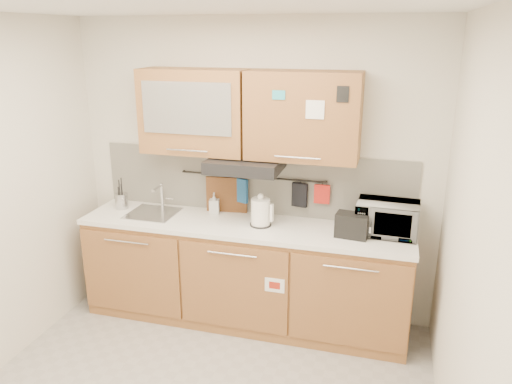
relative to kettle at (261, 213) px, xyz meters
The scene contains 19 objects.
ceiling 1.97m from the kettle, 97.20° to the right, with size 3.20×3.20×0.00m, color white.
wall_back 0.44m from the kettle, 115.88° to the left, with size 3.20×3.20×0.00m, color silver.
wall_right 1.89m from the kettle, 39.39° to the right, with size 3.00×3.00×0.00m, color silver.
base_cabinet 0.64m from the kettle, behind, with size 2.80×0.64×0.88m.
countertop 0.20m from the kettle, behind, with size 2.82×0.62×0.04m, color white.
backsplash 0.37m from the kettle, 116.78° to the left, with size 2.80×0.02×0.56m, color silver.
upper_cabinets 0.82m from the kettle, 139.44° to the left, with size 1.82×0.37×0.70m.
range_hood 0.42m from the kettle, 158.30° to the left, with size 0.60×0.46×0.10m, color black.
sink 1.01m from the kettle, behind, with size 0.42×0.40×0.26m.
utensil_rail 0.38m from the kettle, 120.05° to the left, with size 0.02×0.02×1.30m, color black.
utensil_crock 1.34m from the kettle, behind, with size 0.12×0.12×0.29m.
kettle is the anchor object (origin of this frame).
toaster 0.76m from the kettle, ahead, with size 0.27×0.18×0.19m.
microwave 1.02m from the kettle, ahead, with size 0.48×0.33×0.27m, color #999999.
soap_bottle 0.51m from the kettle, 159.47° to the left, with size 0.08×0.09×0.19m, color #999999.
cutting_board 0.45m from the kettle, 147.36° to the left, with size 0.37×0.03×0.46m, color brown.
oven_mitt 0.36m from the kettle, 135.19° to the left, with size 0.13×0.03×0.22m, color #1E528D.
dark_pouch 0.39m from the kettle, 41.28° to the left, with size 0.13×0.04×0.21m, color black.
pot_holder 0.54m from the kettle, 27.58° to the left, with size 0.13×0.02×0.16m, color red.
Camera 1 is at (1.16, -2.57, 2.45)m, focal length 35.00 mm.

